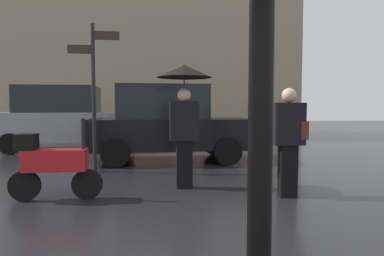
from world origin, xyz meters
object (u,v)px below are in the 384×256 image
(parked_scooter, at_px, (53,164))
(parked_car_left, at_px, (168,123))
(pedestrian_with_umbrella, at_px, (184,96))
(parked_car_right, at_px, (65,118))
(street_signpost, at_px, (94,83))
(pedestrian_with_bag, at_px, (289,136))

(parked_scooter, bearing_deg, parked_car_left, 64.70)
(pedestrian_with_umbrella, distance_m, parked_car_right, 6.62)
(pedestrian_with_umbrella, distance_m, street_signpost, 2.46)
(parked_car_left, bearing_deg, pedestrian_with_umbrella, -72.80)
(pedestrian_with_bag, bearing_deg, parked_scooter, 15.45)
(pedestrian_with_umbrella, bearing_deg, parked_scooter, -23.08)
(street_signpost, bearing_deg, parked_scooter, -96.84)
(parked_car_right, bearing_deg, parked_car_left, 149.84)
(pedestrian_with_umbrella, xyz_separation_m, parked_car_left, (-0.14, 3.02, -0.61))
(parked_scooter, xyz_separation_m, parked_car_left, (1.90, 3.55, 0.44))
(parked_scooter, height_order, street_signpost, street_signpost)
(parked_scooter, relative_size, parked_car_left, 0.33)
(parked_car_right, bearing_deg, street_signpost, 120.90)
(parked_car_left, bearing_deg, pedestrian_with_bag, -51.18)
(parked_scooter, relative_size, street_signpost, 0.43)
(street_signpost, bearing_deg, pedestrian_with_umbrella, -43.11)
(pedestrian_with_umbrella, bearing_deg, street_signpost, -80.83)
(pedestrian_with_umbrella, height_order, street_signpost, street_signpost)
(pedestrian_with_bag, height_order, parked_scooter, pedestrian_with_bag)
(pedestrian_with_umbrella, distance_m, parked_scooter, 2.36)
(parked_car_left, bearing_deg, parked_car_right, 155.38)
(parked_scooter, height_order, parked_car_right, parked_car_right)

